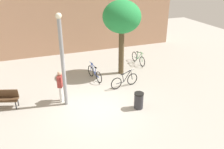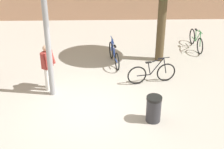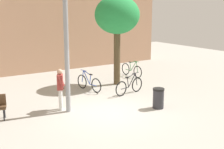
# 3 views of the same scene
# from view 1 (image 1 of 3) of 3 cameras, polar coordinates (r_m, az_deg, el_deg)

# --- Properties ---
(ground_plane) EXTENTS (36.00, 36.00, 0.00)m
(ground_plane) POSITION_cam_1_polar(r_m,az_deg,el_deg) (11.79, -3.21, -8.08)
(ground_plane) COLOR #A8A399
(building_facade) EXTENTS (18.42, 2.00, 7.67)m
(building_facade) POSITION_cam_1_polar(r_m,az_deg,el_deg) (19.47, -12.34, 16.56)
(building_facade) COLOR tan
(building_facade) RESTS_ON ground_plane
(lamppost) EXTENTS (0.28, 0.28, 4.56)m
(lamppost) POSITION_cam_1_polar(r_m,az_deg,el_deg) (11.27, -11.84, 3.75)
(lamppost) COLOR gray
(lamppost) RESTS_ON ground_plane
(person_by_lamppost) EXTENTS (0.47, 0.63, 1.67)m
(person_by_lamppost) POSITION_cam_1_polar(r_m,az_deg,el_deg) (12.17, -12.26, -2.34)
(person_by_lamppost) COLOR white
(person_by_lamppost) RESTS_ON ground_plane
(park_bench) EXTENTS (1.67, 0.95, 0.92)m
(park_bench) POSITION_cam_1_polar(r_m,az_deg,el_deg) (12.79, -25.07, -4.98)
(park_bench) COLOR #513823
(park_bench) RESTS_ON ground_plane
(plaza_tree) EXTENTS (2.31, 2.31, 4.63)m
(plaza_tree) POSITION_cam_1_polar(r_m,az_deg,el_deg) (14.47, 2.39, 13.47)
(plaza_tree) COLOR brown
(plaza_tree) RESTS_ON ground_plane
(bicycle_black) EXTENTS (1.79, 0.39, 0.97)m
(bicycle_black) POSITION_cam_1_polar(r_m,az_deg,el_deg) (13.61, 3.04, -1.51)
(bicycle_black) COLOR black
(bicycle_black) RESTS_ON ground_plane
(bicycle_green) EXTENTS (0.17, 1.81, 0.97)m
(bicycle_green) POSITION_cam_1_polar(r_m,az_deg,el_deg) (17.02, 6.35, 3.84)
(bicycle_green) COLOR black
(bicycle_green) RESTS_ON ground_plane
(bicycle_blue) EXTENTS (0.38, 1.79, 0.97)m
(bicycle_blue) POSITION_cam_1_polar(r_m,az_deg,el_deg) (14.55, -4.21, 0.25)
(bicycle_blue) COLOR black
(bicycle_blue) RESTS_ON ground_plane
(trash_bin) EXTENTS (0.47, 0.47, 0.84)m
(trash_bin) POSITION_cam_1_polar(r_m,az_deg,el_deg) (11.64, 6.45, -6.25)
(trash_bin) COLOR #2D2D33
(trash_bin) RESTS_ON ground_plane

